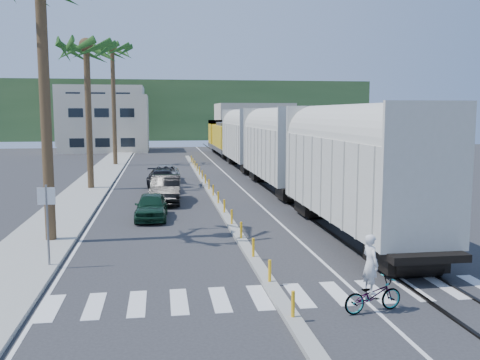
# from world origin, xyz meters

# --- Properties ---
(ground) EXTENTS (140.00, 140.00, 0.00)m
(ground) POSITION_xyz_m (0.00, 0.00, 0.00)
(ground) COLOR #28282B
(ground) RESTS_ON ground
(sidewalk) EXTENTS (3.00, 90.00, 0.15)m
(sidewalk) POSITION_xyz_m (-8.50, 25.00, 0.07)
(sidewalk) COLOR gray
(sidewalk) RESTS_ON ground
(rails) EXTENTS (1.56, 100.00, 0.06)m
(rails) POSITION_xyz_m (5.00, 28.00, 0.03)
(rails) COLOR black
(rails) RESTS_ON ground
(median) EXTENTS (0.45, 60.00, 0.85)m
(median) POSITION_xyz_m (0.00, 19.96, 0.09)
(median) COLOR gray
(median) RESTS_ON ground
(crosswalk) EXTENTS (14.00, 2.20, 0.01)m
(crosswalk) POSITION_xyz_m (0.00, -2.00, 0.01)
(crosswalk) COLOR silver
(crosswalk) RESTS_ON ground
(lane_markings) EXTENTS (9.42, 90.00, 0.01)m
(lane_markings) POSITION_xyz_m (-2.15, 25.00, 0.00)
(lane_markings) COLOR silver
(lane_markings) RESTS_ON ground
(freight_train) EXTENTS (3.00, 60.94, 5.85)m
(freight_train) POSITION_xyz_m (5.00, 25.73, 2.91)
(freight_train) COLOR beige
(freight_train) RESTS_ON ground
(palm_trees) EXTENTS (3.50, 37.20, 13.75)m
(palm_trees) POSITION_xyz_m (-8.10, 22.70, 10.81)
(palm_trees) COLOR brown
(palm_trees) RESTS_ON ground
(street_sign) EXTENTS (0.60, 0.08, 3.00)m
(street_sign) POSITION_xyz_m (-7.30, 2.00, 1.97)
(street_sign) COLOR slate
(street_sign) RESTS_ON ground
(buildings) EXTENTS (38.00, 27.00, 10.00)m
(buildings) POSITION_xyz_m (-6.41, 71.66, 4.36)
(buildings) COLOR beige
(buildings) RESTS_ON ground
(hillside) EXTENTS (80.00, 20.00, 12.00)m
(hillside) POSITION_xyz_m (0.00, 100.00, 6.00)
(hillside) COLOR #385628
(hillside) RESTS_ON ground
(car_lead) EXTENTS (1.89, 4.09, 1.35)m
(car_lead) POSITION_xyz_m (-3.86, 10.50, 0.68)
(car_lead) COLOR black
(car_lead) RESTS_ON ground
(car_second) EXTENTS (2.24, 5.21, 1.66)m
(car_second) POSITION_xyz_m (-3.06, 15.54, 0.83)
(car_second) COLOR black
(car_second) RESTS_ON ground
(car_third) EXTENTS (2.95, 5.35, 1.44)m
(car_third) POSITION_xyz_m (-3.23, 20.78, 0.72)
(car_third) COLOR black
(car_third) RESTS_ON ground
(car_rear) EXTENTS (2.27, 4.68, 1.28)m
(car_rear) POSITION_xyz_m (-2.89, 26.07, 0.64)
(car_rear) COLOR #929597
(car_rear) RESTS_ON ground
(cyclist) EXTENTS (1.37, 2.05, 2.19)m
(cyclist) POSITION_xyz_m (2.34, -3.59, 0.69)
(cyclist) COLOR #9EA0A5
(cyclist) RESTS_ON ground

